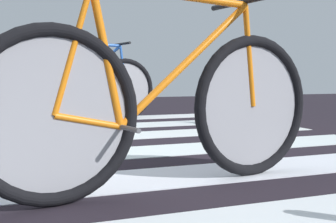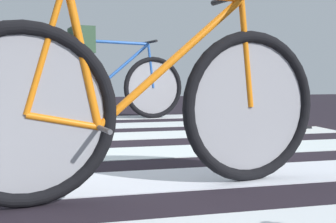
# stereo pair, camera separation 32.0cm
# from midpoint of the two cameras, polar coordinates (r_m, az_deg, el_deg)

# --- Properties ---
(ground) EXTENTS (18.00, 14.00, 0.02)m
(ground) POSITION_cam_midpoint_polar(r_m,az_deg,el_deg) (2.97, -13.90, -5.34)
(ground) COLOR black
(crosswalk_markings) EXTENTS (5.34, 4.27, 0.00)m
(crosswalk_markings) POSITION_cam_midpoint_polar(r_m,az_deg,el_deg) (3.18, -13.95, -4.44)
(crosswalk_markings) COLOR silver
(crosswalk_markings) RESTS_ON ground
(bicycle_1_of_2) EXTENTS (1.72, 0.55, 0.93)m
(bicycle_1_of_2) POSITION_cam_midpoint_polar(r_m,az_deg,el_deg) (1.88, 2.38, 1.06)
(bicycle_1_of_2) COLOR black
(bicycle_1_of_2) RESTS_ON ground
(bicycle_2_of_2) EXTENTS (1.72, 0.54, 0.93)m
(bicycle_2_of_2) POSITION_cam_midpoint_polar(r_m,az_deg,el_deg) (4.88, -5.76, 3.41)
(bicycle_2_of_2) COLOR black
(bicycle_2_of_2) RESTS_ON ground
(cyclist_2_of_2) EXTENTS (0.37, 0.44, 1.02)m
(cyclist_2_of_2) POSITION_cam_midpoint_polar(r_m,az_deg,el_deg) (4.80, -9.35, 6.60)
(cyclist_2_of_2) COLOR brown
(cyclist_2_of_2) RESTS_ON ground
(traffic_cone) EXTENTS (0.49, 0.49, 0.56)m
(traffic_cone) POSITION_cam_midpoint_polar(r_m,az_deg,el_deg) (4.42, 15.95, 1.55)
(traffic_cone) COLOR black
(traffic_cone) RESTS_ON ground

